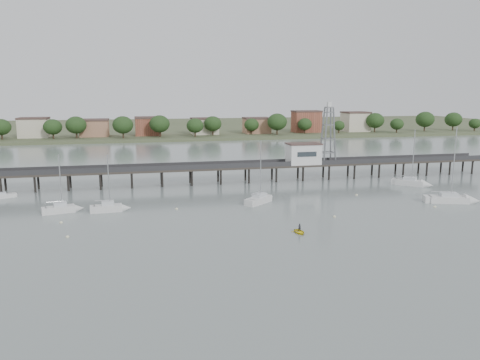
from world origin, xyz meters
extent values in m
plane|color=slate|center=(0.00, 0.00, 0.00)|extent=(500.00, 500.00, 0.00)
cube|color=#2D2823|center=(0.00, 60.00, 3.75)|extent=(150.00, 5.00, 0.50)
cube|color=#333335|center=(0.00, 57.60, 4.55)|extent=(150.00, 0.12, 1.10)
cube|color=#333335|center=(0.00, 62.40, 4.55)|extent=(150.00, 0.12, 1.10)
cylinder|color=black|center=(0.00, 58.10, 1.80)|extent=(0.50, 0.50, 4.40)
cylinder|color=black|center=(0.00, 61.90, 1.80)|extent=(0.50, 0.50, 4.40)
cylinder|color=black|center=(73.00, 58.10, 1.80)|extent=(0.50, 0.50, 4.40)
cylinder|color=black|center=(73.00, 61.90, 1.80)|extent=(0.50, 0.50, 4.40)
cube|color=silver|center=(25.00, 60.00, 6.50)|extent=(8.00, 5.00, 5.00)
cube|color=#4C3833|center=(25.00, 60.00, 9.15)|extent=(8.40, 5.40, 0.30)
cube|color=slate|center=(31.50, 60.00, 18.15)|extent=(1.80, 1.80, 0.30)
cube|color=silver|center=(31.50, 60.00, 18.90)|extent=(0.90, 0.90, 1.20)
cube|color=silver|center=(47.21, 47.26, 0.48)|extent=(6.31, 6.22, 1.65)
cone|color=silver|center=(50.08, 44.49, 0.48)|extent=(3.64, 3.63, 2.48)
cube|color=silver|center=(47.21, 47.26, 1.65)|extent=(3.42, 3.40, 0.75)
cylinder|color=#A5A8AA|center=(47.53, 46.95, 7.28)|extent=(0.18, 0.18, 11.96)
cylinder|color=#A5A8AA|center=(46.45, 48.00, 2.20)|extent=(2.76, 2.67, 0.12)
cube|color=silver|center=(44.76, 29.66, 0.48)|extent=(7.93, 5.12, 1.65)
cone|color=silver|center=(49.13, 28.16, 0.48)|extent=(3.85, 3.72, 2.88)
cube|color=silver|center=(44.76, 29.66, 1.65)|extent=(3.86, 3.25, 0.75)
cylinder|color=#A5A8AA|center=(45.24, 29.50, 8.24)|extent=(0.18, 0.18, 13.88)
cylinder|color=#A5A8AA|center=(43.59, 30.06, 2.20)|extent=(4.12, 1.51, 0.12)
cube|color=silver|center=(-30.15, 38.01, 0.48)|extent=(5.38, 3.20, 1.65)
cone|color=silver|center=(-27.10, 38.82, 0.47)|extent=(2.54, 2.44, 1.96)
cube|color=silver|center=(-30.15, 38.01, 1.65)|extent=(2.57, 2.09, 0.75)
cylinder|color=#A5A8AA|center=(-29.81, 38.10, 6.03)|extent=(0.18, 0.18, 9.46)
cylinder|color=#A5A8AA|center=(-30.96, 37.79, 2.20)|extent=(2.88, 0.87, 0.12)
cube|color=silver|center=(7.51, 37.45, 0.48)|extent=(6.01, 5.60, 1.65)
cone|color=silver|center=(10.33, 39.85, 0.48)|extent=(3.38, 3.36, 2.31)
cube|color=silver|center=(7.51, 37.45, 1.65)|extent=(3.20, 3.11, 0.75)
cylinder|color=#A5A8AA|center=(7.82, 37.72, 6.86)|extent=(0.18, 0.18, 11.12)
cylinder|color=#A5A8AA|center=(6.75, 36.81, 2.20)|extent=(2.71, 2.33, 0.12)
cube|color=silver|center=(-21.64, 36.99, 0.48)|extent=(5.13, 2.26, 1.65)
cone|color=silver|center=(-18.51, 37.19, 0.47)|extent=(2.21, 2.08, 1.95)
cube|color=silver|center=(-21.64, 36.99, 1.65)|extent=(2.32, 1.70, 0.75)
cylinder|color=#A5A8AA|center=(-21.29, 37.01, 6.00)|extent=(0.18, 0.18, 9.40)
cylinder|color=#A5A8AA|center=(-22.47, 36.93, 2.20)|extent=(2.93, 0.30, 0.12)
cube|color=silver|center=(-43.01, 53.88, 0.35)|extent=(3.87, 2.77, 0.99)
cube|color=silver|center=(-43.74, 53.57, 0.94)|extent=(1.56, 1.56, 0.60)
imported|color=yellow|center=(8.46, 16.52, 0.00)|extent=(2.05, 0.74, 2.82)
imported|color=black|center=(8.46, 16.52, 0.00)|extent=(0.52, 1.30, 0.31)
ellipsoid|color=#F7F3C0|center=(-29.05, 30.84, 0.08)|extent=(0.56, 0.56, 0.39)
ellipsoid|color=#F7F3C0|center=(29.87, 39.88, 0.08)|extent=(0.56, 0.56, 0.39)
ellipsoid|color=#F7F3C0|center=(17.82, 24.22, 0.08)|extent=(0.56, 0.56, 0.39)
ellipsoid|color=#F7F3C0|center=(-9.08, 36.04, 0.08)|extent=(0.56, 0.56, 0.39)
ellipsoid|color=#F7F3C0|center=(-26.91, 22.16, 0.08)|extent=(0.56, 0.56, 0.39)
ellipsoid|color=#F7F3C0|center=(39.72, 26.75, 0.08)|extent=(0.56, 0.56, 0.39)
cube|color=#475133|center=(0.00, 245.00, 0.50)|extent=(500.00, 170.00, 1.40)
cube|color=brown|center=(-62.00, 183.00, 5.70)|extent=(13.00, 10.50, 9.00)
cube|color=brown|center=(-35.00, 183.00, 5.70)|extent=(13.00, 10.50, 9.00)
cube|color=brown|center=(-10.00, 183.00, 5.70)|extent=(13.00, 10.50, 9.00)
cube|color=brown|center=(18.00, 183.00, 5.70)|extent=(13.00, 10.50, 9.00)
cube|color=brown|center=(45.00, 183.00, 5.70)|extent=(13.00, 10.50, 9.00)
cube|color=brown|center=(72.00, 183.00, 5.70)|extent=(13.00, 10.50, 9.00)
cube|color=brown|center=(100.00, 183.00, 5.70)|extent=(13.00, 10.50, 9.00)
ellipsoid|color=#1C3816|center=(0.00, 171.00, 6.00)|extent=(8.00, 8.00, 6.80)
ellipsoid|color=#1C3816|center=(120.00, 171.00, 6.00)|extent=(8.00, 8.00, 6.80)
camera|label=1|loc=(-16.17, -50.52, 21.75)|focal=35.00mm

